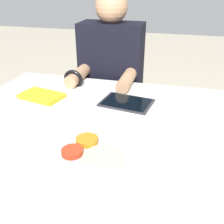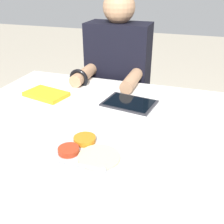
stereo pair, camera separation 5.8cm
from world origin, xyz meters
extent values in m
cube|color=silver|center=(0.00, 0.00, 0.36)|extent=(1.24, 0.94, 0.73)
cylinder|color=#B7BABF|center=(0.06, -0.25, 0.73)|extent=(0.26, 0.26, 0.01)
cylinder|color=orange|center=(0.02, -0.19, 0.74)|extent=(0.08, 0.08, 0.02)
cylinder|color=#A83319|center=(0.00, -0.27, 0.74)|extent=(0.07, 0.07, 0.02)
cylinder|color=beige|center=(0.11, -0.26, 0.74)|extent=(0.14, 0.14, 0.01)
cylinder|color=#B7BABF|center=(0.07, -0.32, 0.74)|extent=(0.15, 0.01, 0.01)
sphere|color=#B7BABF|center=(0.14, -0.32, 0.74)|extent=(0.02, 0.02, 0.02)
cube|color=silver|center=(-0.33, 0.14, 0.73)|extent=(0.23, 0.17, 0.01)
cube|color=gold|center=(-0.33, 0.14, 0.74)|extent=(0.23, 0.17, 0.02)
cube|color=#28282D|center=(0.09, 0.18, 0.73)|extent=(0.26, 0.20, 0.01)
cube|color=black|center=(0.09, 0.18, 0.73)|extent=(0.23, 0.18, 0.00)
cube|color=black|center=(-0.10, 0.62, 0.22)|extent=(0.34, 0.22, 0.44)
cube|color=black|center=(-0.10, 0.62, 0.73)|extent=(0.38, 0.20, 0.59)
sphere|color=tan|center=(-0.10, 0.62, 1.11)|extent=(0.19, 0.19, 0.19)
cylinder|color=tan|center=(-0.24, 0.41, 0.76)|extent=(0.07, 0.25, 0.07)
cylinder|color=tan|center=(0.04, 0.41, 0.76)|extent=(0.07, 0.25, 0.07)
torus|color=black|center=(-0.24, 0.34, 0.76)|extent=(0.11, 0.02, 0.11)
camera|label=1|loc=(0.31, -0.92, 1.26)|focal=42.00mm
camera|label=2|loc=(0.36, -0.90, 1.26)|focal=42.00mm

